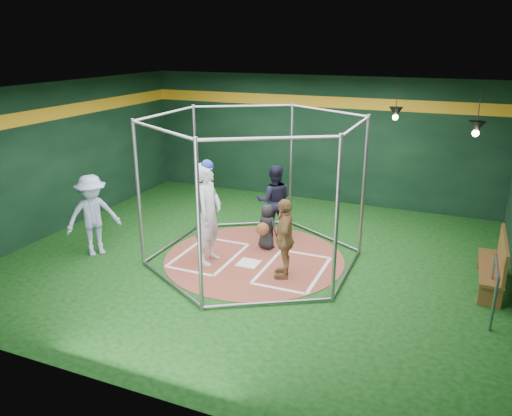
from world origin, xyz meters
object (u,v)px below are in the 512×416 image
at_px(batter_figure, 208,213).
at_px(visitor_leopard, 285,238).
at_px(umpire, 274,201).
at_px(dugout_bench, 496,263).

distance_m(batter_figure, visitor_leopard, 1.68).
xyz_separation_m(batter_figure, umpire, (0.69, 1.92, -0.23)).
distance_m(visitor_leopard, dugout_bench, 3.92).
height_order(visitor_leopard, dugout_bench, visitor_leopard).
height_order(umpire, dugout_bench, umpire).
relative_size(visitor_leopard, umpire, 0.93).
bearing_deg(umpire, batter_figure, 47.70).
relative_size(visitor_leopard, dugout_bench, 0.91).
xyz_separation_m(visitor_leopard, dugout_bench, (3.76, 1.05, -0.29)).
relative_size(batter_figure, umpire, 1.28).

